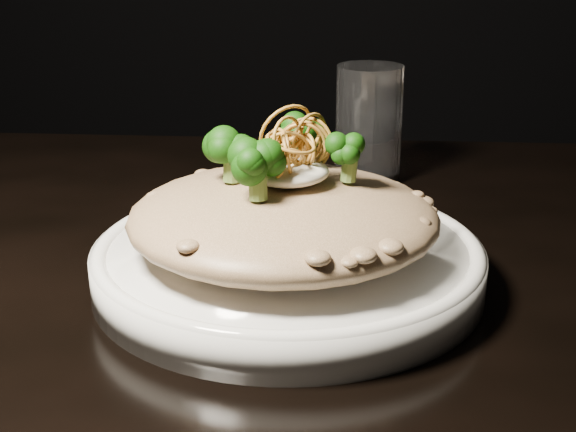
{
  "coord_description": "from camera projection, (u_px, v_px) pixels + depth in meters",
  "views": [
    {
      "loc": [
        0.08,
        -0.6,
        1.01
      ],
      "look_at": [
        0.03,
        -0.04,
        0.81
      ],
      "focal_mm": 50.0,
      "sensor_mm": 36.0,
      "label": 1
    }
  ],
  "objects": [
    {
      "name": "drinking_glass",
      "position": [
        369.0,
        124.0,
        0.84
      ],
      "size": [
        0.08,
        0.08,
        0.12
      ],
      "primitive_type": "cylinder",
      "rotation": [
        0.0,
        0.0,
        -0.08
      ],
      "color": "silver",
      "rests_on": "table"
    },
    {
      "name": "cheese",
      "position": [
        287.0,
        171.0,
        0.59
      ],
      "size": [
        0.06,
        0.06,
        0.02
      ],
      "primitive_type": "ellipsoid",
      "color": "white",
      "rests_on": "risotto"
    },
    {
      "name": "plate",
      "position": [
        288.0,
        264.0,
        0.61
      ],
      "size": [
        0.3,
        0.3,
        0.03
      ],
      "primitive_type": "cylinder",
      "color": "white",
      "rests_on": "table"
    },
    {
      "name": "broccoli",
      "position": [
        291.0,
        153.0,
        0.58
      ],
      "size": [
        0.12,
        0.12,
        0.04
      ],
      "primitive_type": null,
      "color": "black",
      "rests_on": "risotto"
    },
    {
      "name": "shallots",
      "position": [
        292.0,
        138.0,
        0.58
      ],
      "size": [
        0.05,
        0.05,
        0.03
      ],
      "primitive_type": null,
      "color": "brown",
      "rests_on": "cheese"
    },
    {
      "name": "table",
      "position": [
        251.0,
        351.0,
        0.68
      ],
      "size": [
        1.1,
        0.8,
        0.75
      ],
      "color": "black",
      "rests_on": "ground"
    },
    {
      "name": "risotto",
      "position": [
        283.0,
        217.0,
        0.6
      ],
      "size": [
        0.23,
        0.23,
        0.05
      ],
      "primitive_type": "ellipsoid",
      "color": "brown",
      "rests_on": "plate"
    }
  ]
}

